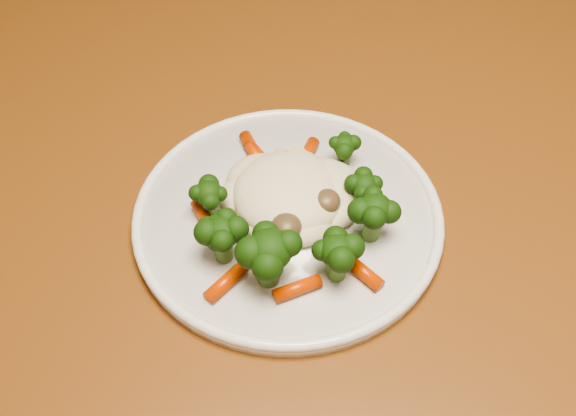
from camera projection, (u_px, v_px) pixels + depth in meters
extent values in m
plane|color=brown|center=(425.00, 352.00, 1.41)|extent=(3.00, 3.00, 0.00)
cube|color=brown|center=(354.00, 186.00, 0.71)|extent=(1.26, 0.94, 0.04)
cube|color=brown|center=(74.00, 152.00, 1.27)|extent=(0.07, 0.07, 0.71)
cylinder|color=white|center=(288.00, 219.00, 0.65)|extent=(0.28, 0.28, 0.01)
ellipsoid|color=beige|center=(289.00, 185.00, 0.63)|extent=(0.12, 0.11, 0.04)
ellipsoid|color=black|center=(223.00, 242.00, 0.59)|extent=(0.05, 0.05, 0.04)
ellipsoid|color=black|center=(270.00, 261.00, 0.57)|extent=(0.06, 0.06, 0.05)
ellipsoid|color=black|center=(336.00, 260.00, 0.58)|extent=(0.05, 0.05, 0.04)
ellipsoid|color=black|center=(374.00, 219.00, 0.61)|extent=(0.05, 0.05, 0.04)
ellipsoid|color=black|center=(364.00, 193.00, 0.64)|extent=(0.04, 0.04, 0.03)
ellipsoid|color=black|center=(344.00, 152.00, 0.67)|extent=(0.03, 0.03, 0.03)
ellipsoid|color=black|center=(209.00, 201.00, 0.63)|extent=(0.04, 0.04, 0.04)
ellipsoid|color=black|center=(221.00, 238.00, 0.60)|extent=(0.05, 0.05, 0.04)
cylinder|color=#D04004|center=(262.00, 159.00, 0.68)|extent=(0.04, 0.05, 0.01)
cylinder|color=#D04004|center=(290.00, 170.00, 0.67)|extent=(0.03, 0.05, 0.01)
cylinder|color=#D04004|center=(341.00, 175.00, 0.66)|extent=(0.05, 0.02, 0.01)
cylinder|color=#D04004|center=(207.00, 221.00, 0.63)|extent=(0.03, 0.05, 0.01)
cylinder|color=#D04004|center=(226.00, 282.00, 0.59)|extent=(0.04, 0.04, 0.01)
cylinder|color=#D04004|center=(297.00, 288.00, 0.58)|extent=(0.04, 0.03, 0.01)
cylinder|color=#D04004|center=(360.00, 270.00, 0.59)|extent=(0.04, 0.04, 0.01)
cylinder|color=#D04004|center=(309.00, 186.00, 0.64)|extent=(0.02, 0.04, 0.01)
cylinder|color=#D04004|center=(285.00, 177.00, 0.65)|extent=(0.02, 0.04, 0.01)
cylinder|color=#D04004|center=(253.00, 151.00, 0.69)|extent=(0.03, 0.05, 0.01)
cylinder|color=#D04004|center=(306.00, 155.00, 0.68)|extent=(0.02, 0.04, 0.01)
ellipsoid|color=brown|center=(292.00, 189.00, 0.63)|extent=(0.02, 0.02, 0.02)
ellipsoid|color=brown|center=(326.00, 201.00, 0.63)|extent=(0.03, 0.03, 0.02)
ellipsoid|color=brown|center=(271.00, 196.00, 0.63)|extent=(0.02, 0.02, 0.01)
ellipsoid|color=brown|center=(286.00, 226.00, 0.61)|extent=(0.03, 0.03, 0.02)
ellipsoid|color=brown|center=(291.00, 187.00, 0.64)|extent=(0.02, 0.02, 0.02)
cube|color=#CBB587|center=(285.00, 158.00, 0.66)|extent=(0.02, 0.01, 0.01)
cube|color=#CBB587|center=(300.00, 158.00, 0.66)|extent=(0.02, 0.03, 0.01)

